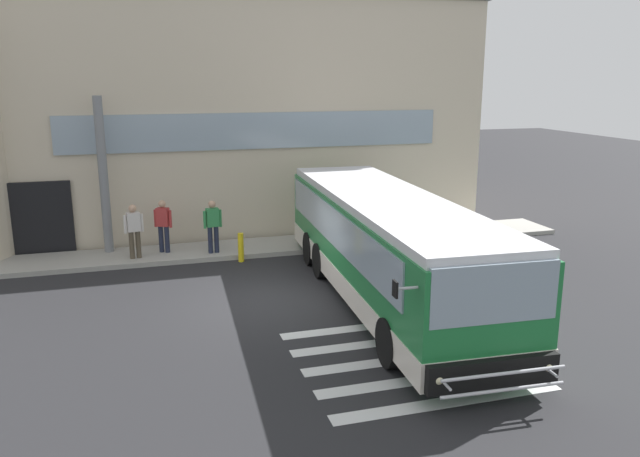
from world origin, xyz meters
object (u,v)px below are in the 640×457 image
at_px(passenger_near_column, 134,229).
at_px(passenger_by_doorway, 163,224).
at_px(safety_bollard_yellow, 241,247).
at_px(passenger_at_curb_edge, 212,223).
at_px(entry_support_column, 103,176).
at_px(bus_main_foreground, 387,250).

distance_m(passenger_near_column, passenger_by_doorway, 0.99).
bearing_deg(safety_bollard_yellow, passenger_at_curb_edge, 135.23).
height_order(passenger_near_column, safety_bollard_yellow, passenger_near_column).
xyz_separation_m(passenger_at_curb_edge, safety_bollard_yellow, (0.75, -0.75, -0.66)).
height_order(entry_support_column, safety_bollard_yellow, entry_support_column).
height_order(entry_support_column, passenger_near_column, entry_support_column).
bearing_deg(passenger_at_curb_edge, safety_bollard_yellow, -44.77).
bearing_deg(safety_bollard_yellow, passenger_by_doorway, 151.43).
distance_m(entry_support_column, passenger_by_doorway, 2.33).
height_order(passenger_by_doorway, passenger_at_curb_edge, same).
xyz_separation_m(passenger_near_column, passenger_by_doorway, (0.89, 0.44, 0.00)).
relative_size(bus_main_foreground, passenger_at_curb_edge, 6.81).
relative_size(passenger_by_doorway, safety_bollard_yellow, 1.86).
bearing_deg(passenger_near_column, entry_support_column, 127.91).
xyz_separation_m(bus_main_foreground, safety_bollard_yellow, (-2.97, 4.49, -0.88)).
distance_m(entry_support_column, bus_main_foreground, 9.41).
relative_size(passenger_at_curb_edge, safety_bollard_yellow, 1.86).
height_order(passenger_near_column, passenger_by_doorway, same).
bearing_deg(passenger_at_curb_edge, bus_main_foreground, -54.57).
xyz_separation_m(bus_main_foreground, passenger_by_doorway, (-5.21, 5.70, -0.25)).
bearing_deg(safety_bollard_yellow, passenger_near_column, 166.09).
bearing_deg(bus_main_foreground, passenger_at_curb_edge, 125.43).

